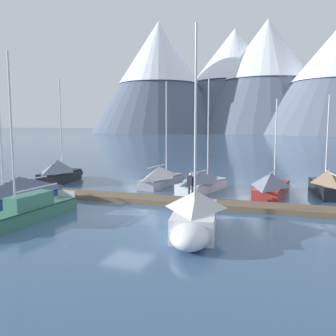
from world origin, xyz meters
TOP-DOWN VIEW (x-y plane):
  - ground_plane at (0.00, 0.00)m, footprint 700.00×700.00m
  - mountain_west_summit at (-74.89, 178.05)m, footprint 76.13×76.13m
  - mountain_central_massif at (-39.24, 210.83)m, footprint 92.09×92.09m
  - mountain_shoulder_ridge at (-18.50, 200.00)m, footprint 87.17×87.17m
  - dock at (0.00, 4.00)m, footprint 23.64×3.18m
  - sailboat_nearest_berth at (-11.02, 8.51)m, footprint 2.70×6.11m
  - sailboat_second_berth at (-7.11, -1.04)m, footprint 2.83×7.13m
  - sailboat_mid_dock_port at (-4.29, -3.12)m, footprint 1.38×7.34m
  - sailboat_mid_dock_starboard at (-2.14, 10.03)m, footprint 2.00×6.67m
  - sailboat_far_berth at (1.65, 8.91)m, footprint 2.82×6.12m
  - sailboat_outer_slip at (4.43, -1.68)m, footprint 3.14×6.21m
  - sailboat_end_of_dock at (6.70, 9.08)m, footprint 2.18×6.84m
  - sailboat_last_slip at (10.24, 10.69)m, footprint 2.74×6.18m
  - person_on_dock at (2.21, 4.35)m, footprint 0.57×0.33m

SIDE VIEW (x-z plane):
  - ground_plane at x=0.00m, z-range 0.00..0.00m
  - dock at x=0.00m, z-range 0.00..0.30m
  - sailboat_mid_dock_port at x=-4.29m, z-range -3.71..4.80m
  - sailboat_far_berth at x=1.65m, z-range -3.44..4.91m
  - sailboat_mid_dock_starboard at x=-2.14m, z-range -3.46..5.01m
  - sailboat_end_of_dock at x=6.70m, z-range -2.62..4.19m
  - sailboat_outer_slip at x=4.43m, z-range -3.80..5.56m
  - sailboat_last_slip at x=10.24m, z-range -2.64..4.43m
  - sailboat_second_berth at x=-7.11m, z-range -3.36..5.16m
  - sailboat_nearest_berth at x=-11.02m, z-range -3.50..5.33m
  - person_on_dock at x=2.21m, z-range 0.42..2.11m
  - mountain_central_massif at x=-39.24m, z-range 1.93..63.66m
  - mountain_west_summit at x=-74.89m, z-range 2.17..63.72m
  - mountain_shoulder_ridge at x=-18.50m, z-range 2.10..64.72m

